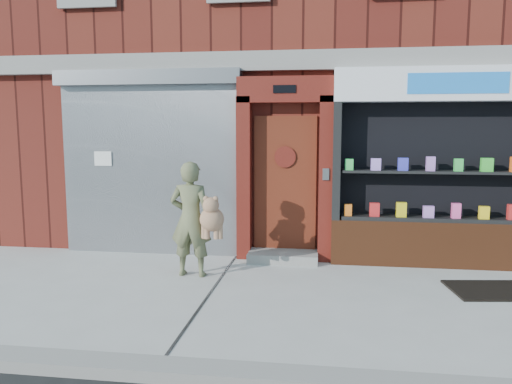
# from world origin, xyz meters

# --- Properties ---
(ground) EXTENTS (80.00, 80.00, 0.00)m
(ground) POSITION_xyz_m (0.00, 0.00, 0.00)
(ground) COLOR #9E9E99
(ground) RESTS_ON ground
(curb) EXTENTS (60.00, 0.30, 0.12)m
(curb) POSITION_xyz_m (0.00, -2.15, 0.06)
(curb) COLOR gray
(curb) RESTS_ON ground
(building) EXTENTS (12.00, 8.16, 8.00)m
(building) POSITION_xyz_m (-0.00, 5.99, 4.00)
(building) COLOR #501812
(building) RESTS_ON ground
(shutter_bay) EXTENTS (3.10, 0.30, 3.04)m
(shutter_bay) POSITION_xyz_m (-3.00, 1.93, 1.72)
(shutter_bay) COLOR gray
(shutter_bay) RESTS_ON ground
(red_door_bay) EXTENTS (1.52, 0.58, 2.90)m
(red_door_bay) POSITION_xyz_m (-0.75, 1.86, 1.46)
(red_door_bay) COLOR #51130D
(red_door_bay) RESTS_ON ground
(pharmacy_bay) EXTENTS (3.50, 0.41, 3.00)m
(pharmacy_bay) POSITION_xyz_m (1.75, 1.81, 1.37)
(pharmacy_bay) COLOR brown
(pharmacy_bay) RESTS_ON ground
(woman) EXTENTS (0.81, 0.48, 1.65)m
(woman) POSITION_xyz_m (-1.95, 0.74, 0.83)
(woman) COLOR #606542
(woman) RESTS_ON ground
(doormat) EXTENTS (1.24, 0.94, 0.03)m
(doormat) POSITION_xyz_m (2.11, 0.61, 0.01)
(doormat) COLOR black
(doormat) RESTS_ON ground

